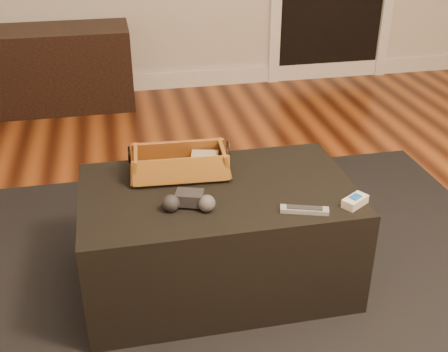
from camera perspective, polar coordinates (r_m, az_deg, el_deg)
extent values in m
cube|color=brown|center=(2.04, 3.17, -17.10)|extent=(5.00, 5.50, 0.01)
cube|color=white|center=(4.35, -6.02, 9.61)|extent=(5.00, 0.04, 0.12)
cube|color=black|center=(4.10, -19.32, 10.11)|extent=(1.39, 0.45, 0.55)
cube|color=black|center=(2.25, -0.35, -11.36)|extent=(2.60, 2.00, 0.01)
cube|color=black|center=(2.16, -0.63, -6.12)|extent=(1.00, 0.60, 0.42)
cube|color=black|center=(2.13, -4.95, 0.48)|extent=(0.20, 0.05, 0.02)
cube|color=tan|center=(2.16, -1.95, 1.62)|extent=(0.12, 0.09, 0.06)
cube|color=#975A22|center=(2.15, -4.46, 0.29)|extent=(0.34, 0.17, 0.01)
cube|color=#AB5A26|center=(2.20, -4.68, 2.52)|extent=(0.36, 0.05, 0.09)
cube|color=#B27B28|center=(2.05, -4.34, 0.53)|extent=(0.36, 0.05, 0.09)
cube|color=#B16E28|center=(2.14, 0.07, 1.86)|extent=(0.04, 0.18, 0.09)
cube|color=#B27928|center=(2.12, -9.14, 1.24)|extent=(0.04, 0.18, 0.09)
torus|color=#302920|center=(2.12, 0.45, 2.79)|extent=(0.01, 0.07, 0.07)
torus|color=black|center=(2.10, -9.60, 2.13)|extent=(0.01, 0.07, 0.07)
cube|color=#242426|center=(1.93, -3.52, -2.22)|extent=(0.11, 0.09, 0.04)
sphere|color=#232325|center=(1.91, -5.39, -2.77)|extent=(0.07, 0.07, 0.06)
sphere|color=#454448|center=(1.90, -1.75, -2.80)|extent=(0.07, 0.07, 0.06)
cube|color=#A4A6AB|center=(1.93, 8.17, -3.43)|extent=(0.17, 0.09, 0.02)
cube|color=#262628|center=(1.92, 8.19, -3.19)|extent=(0.12, 0.06, 0.00)
cube|color=beige|center=(1.99, 13.17, -2.52)|extent=(0.11, 0.09, 0.03)
cube|color=blue|center=(1.98, 13.22, -2.09)|extent=(0.05, 0.05, 0.01)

